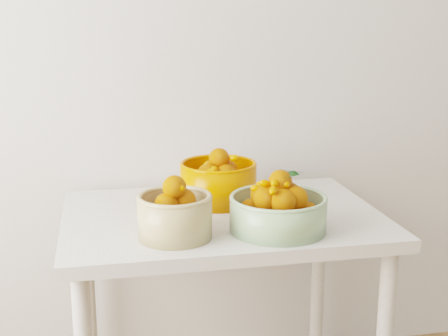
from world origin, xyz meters
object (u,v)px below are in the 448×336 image
Objects in this scene: bowl_orange at (218,181)px; table at (222,242)px; bowl_cream at (175,214)px; bowl_green at (278,209)px.

table is at bearing -95.15° from bowl_orange.
bowl_green reaches higher than bowl_cream.
bowl_cream is (-0.17, -0.19, 0.16)m from table.
bowl_green is 0.33m from bowl_orange.
table is 3.71× the size of bowl_cream.
bowl_cream is 0.93× the size of bowl_orange.
bowl_orange reaches higher than bowl_green.
bowl_orange is (0.01, 0.12, 0.17)m from table.
table is at bearing 124.20° from bowl_green.
bowl_green is (0.13, -0.19, 0.16)m from table.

